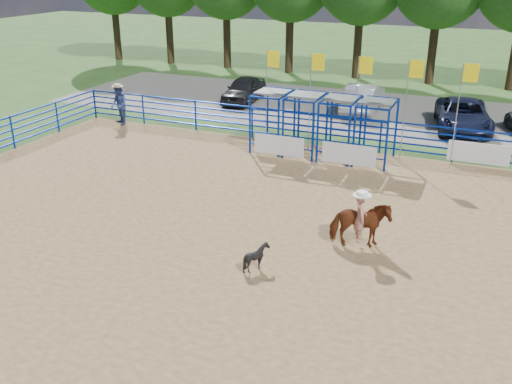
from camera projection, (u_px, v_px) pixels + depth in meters
ground at (306, 257)px, 16.21m from camera, size 120.00×120.00×0.00m
arena_dirt at (306, 257)px, 16.20m from camera, size 30.00×20.00×0.02m
gravel_strip at (406, 115)px, 30.65m from camera, size 40.00×10.00×0.01m
horse_and_rider at (360, 220)px, 16.41m from camera, size 1.87×1.28×2.48m
calf at (257, 257)px, 15.38m from camera, size 0.84×0.79×0.76m
spectator_cowboy at (119, 105)px, 28.55m from camera, size 1.22×1.18×2.03m
car_a at (244, 90)px, 33.14m from camera, size 2.05×4.35×1.44m
car_b at (363, 98)px, 31.09m from camera, size 1.76×4.69×1.53m
car_c at (463, 115)px, 27.77m from camera, size 3.28×5.59×1.46m
perimeter_fence at (307, 233)px, 15.92m from camera, size 30.10×20.10×1.50m
chute_assembly at (331, 127)px, 23.92m from camera, size 19.32×2.41×4.20m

